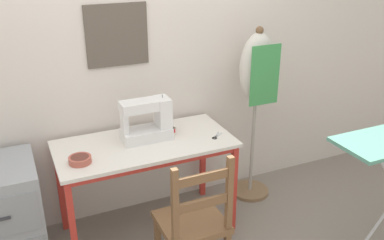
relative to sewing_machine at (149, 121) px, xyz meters
name	(u,v)px	position (x,y,z in m)	size (l,w,h in m)	color
wall_back	(125,53)	(-0.05, 0.32, 0.41)	(10.00, 0.07, 2.55)	silver
sewing_table	(146,154)	(-0.05, -0.06, -0.22)	(1.23, 0.60, 0.73)	silver
sewing_machine	(149,121)	(0.00, 0.00, 0.00)	(0.36, 0.18, 0.32)	white
fabric_bowl	(80,160)	(-0.51, -0.16, -0.12)	(0.14, 0.14, 0.04)	#B25647
scissors	(216,137)	(0.44, -0.17, -0.14)	(0.11, 0.10, 0.01)	silver
thread_spool_near_machine	(174,130)	(0.19, 0.02, -0.12)	(0.03, 0.03, 0.04)	red
wooden_chair	(193,223)	(0.05, -0.65, -0.44)	(0.40, 0.38, 0.91)	brown
filing_cabinet	(4,216)	(-1.01, -0.01, -0.50)	(0.47, 0.55, 0.73)	#93999E
dress_form	(257,80)	(0.91, 0.07, 0.15)	(0.32, 0.32, 1.43)	#846647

